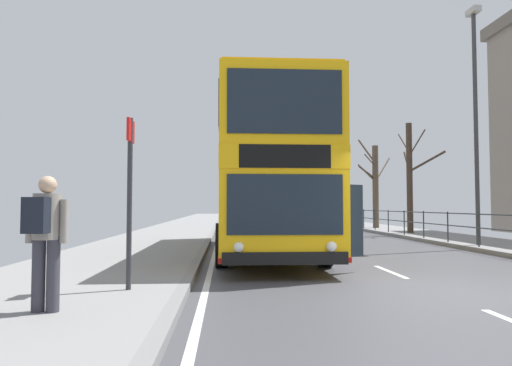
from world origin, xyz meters
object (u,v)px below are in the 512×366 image
Objects in this scene: pedestrian_with_backpack at (45,232)px; bare_tree_far_01 at (375,184)px; street_lamp_far_side at (476,107)px; double_decker_bus_main at (264,178)px; bare_tree_far_02 at (332,190)px; bare_tree_far_00 at (410,175)px; bus_stop_sign_near at (130,184)px; background_bus_far_lane at (313,203)px.

bare_tree_far_01 is at bearing 62.73° from pedestrian_with_backpack.
double_decker_bus_main is at bearing -170.90° from street_lamp_far_side.
bare_tree_far_02 reaches higher than double_decker_bus_main.
pedestrian_with_backpack is 0.31× the size of bare_tree_far_00.
bus_stop_sign_near is 18.18m from bare_tree_far_00.
bare_tree_far_00 is 20.14m from bare_tree_far_02.
street_lamp_far_side reaches higher than bare_tree_far_00.
background_bus_far_lane is 1.95× the size of bare_tree_far_02.
bare_tree_far_01 is at bearing -74.67° from background_bus_far_lane.
background_bus_far_lane is 1.86× the size of bare_tree_far_01.
bare_tree_far_02 is at bearing 87.34° from street_lamp_far_side.
bare_tree_far_00 is (11.19, 16.36, 1.80)m from pedestrian_with_backpack.
bare_tree_far_02 is (0.83, 14.98, 0.11)m from bare_tree_far_01.
double_decker_bus_main is 1.06× the size of background_bus_far_lane.
street_lamp_far_side is (9.94, 7.76, 2.98)m from bus_stop_sign_near.
bus_stop_sign_near is 12.96m from street_lamp_far_side.
pedestrian_with_backpack is at bearing -138.91° from street_lamp_far_side.
street_lamp_far_side is at bearing 41.09° from pedestrian_with_backpack.
bare_tree_far_01 is 15.00m from bare_tree_far_02.
bare_tree_far_00 is (7.83, 8.23, 0.63)m from double_decker_bus_main.
background_bus_far_lane is at bearing 99.93° from bare_tree_far_00.
bare_tree_far_02 is (3.06, 6.84, 1.21)m from background_bus_far_lane.
bus_stop_sign_near is 0.51× the size of bare_tree_far_00.
background_bus_far_lane is 29.27m from bus_stop_sign_near.
street_lamp_far_side reaches higher than bus_stop_sign_near.
background_bus_far_lane is 8.51m from bare_tree_far_01.
double_decker_bus_main is 6.26× the size of pedestrian_with_backpack.
background_bus_far_lane is 20.67m from street_lamp_far_side.
double_decker_bus_main is 15.47m from bare_tree_far_01.
double_decker_bus_main is 11.38m from bare_tree_far_00.
bare_tree_far_00 is at bearing -88.93° from bare_tree_far_01.
double_decker_bus_main is 1.97× the size of bare_tree_far_01.
pedestrian_with_backpack is at bearing -108.09° from bare_tree_far_02.
street_lamp_far_side is 1.51× the size of bare_tree_far_00.
bare_tree_far_02 reaches higher than pedestrian_with_backpack.
bare_tree_far_00 is at bearing 85.73° from street_lamp_far_side.
bare_tree_far_00 reaches higher than double_decker_bus_main.
background_bus_far_lane is 1.86× the size of bare_tree_far_00.
double_decker_bus_main is 7.12m from bus_stop_sign_near.
background_bus_far_lane is (5.50, 21.52, -0.63)m from double_decker_bus_main.
double_decker_bus_main is 8.87m from pedestrian_with_backpack.
street_lamp_far_side reaches higher than double_decker_bus_main.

